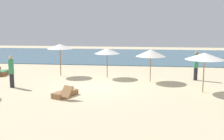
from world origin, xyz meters
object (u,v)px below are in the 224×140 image
object	(u,v)px
umbrella_1	(60,47)
umbrella_0	(205,56)
umbrella_2	(107,51)
lounger_3	(65,94)
lounger_4	(2,73)
person_1	(11,71)
person_0	(196,65)
umbrella_5	(151,53)

from	to	relation	value
umbrella_1	umbrella_0	bearing A→B (deg)	-21.67
umbrella_2	lounger_3	world-z (taller)	umbrella_2
lounger_4	umbrella_0	bearing A→B (deg)	-14.23
umbrella_2	person_1	world-z (taller)	umbrella_2
umbrella_0	person_0	bearing A→B (deg)	87.48
person_0	umbrella_2	bearing A→B (deg)	177.85
umbrella_2	person_0	size ratio (longest dim) A/B	1.06
lounger_4	person_0	bearing A→B (deg)	-0.58
umbrella_0	umbrella_5	bearing A→B (deg)	138.47
umbrella_0	umbrella_1	bearing A→B (deg)	158.33
umbrella_0	umbrella_2	world-z (taller)	umbrella_0
umbrella_0	person_1	bearing A→B (deg)	-178.76
person_0	person_1	size ratio (longest dim) A/B	1.03
umbrella_2	lounger_3	bearing A→B (deg)	-104.36
umbrella_0	umbrella_2	xyz separation A→B (m)	(-5.90, 3.58, -0.13)
umbrella_1	lounger_3	xyz separation A→B (m)	(2.03, -5.65, -1.98)
person_0	person_1	xyz separation A→B (m)	(-11.24, -3.59, -0.03)
umbrella_1	person_1	world-z (taller)	umbrella_1
lounger_4	person_1	xyz separation A→B (m)	(2.67, -3.73, 0.81)
umbrella_1	umbrella_5	world-z (taller)	umbrella_1
umbrella_5	lounger_3	world-z (taller)	umbrella_5
umbrella_5	person_0	xyz separation A→B (m)	(3.03, 0.80, -0.86)
umbrella_2	lounger_3	size ratio (longest dim) A/B	1.17
umbrella_1	person_0	size ratio (longest dim) A/B	1.19
person_1	lounger_3	bearing A→B (deg)	-24.15
umbrella_0	lounger_4	distance (m)	14.32
umbrella_0	umbrella_2	distance (m)	6.90
umbrella_2	umbrella_5	world-z (taller)	umbrella_5
umbrella_1	lounger_3	bearing A→B (deg)	-70.25
umbrella_0	umbrella_5	world-z (taller)	umbrella_0
person_0	umbrella_1	bearing A→B (deg)	177.82
umbrella_1	lounger_4	world-z (taller)	umbrella_1
lounger_4	person_1	size ratio (longest dim) A/B	0.93
umbrella_1	lounger_3	world-z (taller)	umbrella_1
umbrella_2	umbrella_5	size ratio (longest dim) A/B	0.98
person_0	umbrella_0	bearing A→B (deg)	-92.52
umbrella_2	person_0	distance (m)	6.12
lounger_4	person_1	distance (m)	4.66
umbrella_0	person_1	world-z (taller)	umbrella_0
lounger_3	umbrella_0	bearing A→B (deg)	14.82
umbrella_2	lounger_4	distance (m)	8.04
umbrella_1	lounger_4	size ratio (longest dim) A/B	1.31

